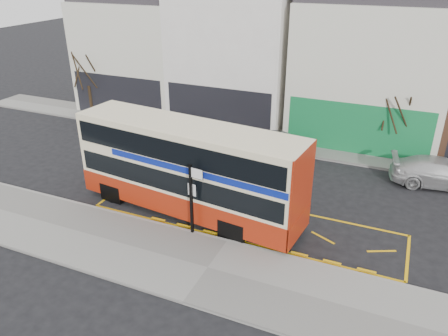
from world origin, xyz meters
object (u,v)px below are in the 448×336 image
at_px(bus_stop_post, 192,193).
at_px(street_tree_right, 399,102).
at_px(car_silver, 184,128).
at_px(car_white, 441,173).
at_px(street_tree_left, 85,60).
at_px(double_decker_bus, 189,168).
at_px(car_grey, 282,145).

bearing_deg(bus_stop_post, street_tree_right, 65.64).
relative_size(bus_stop_post, car_silver, 0.82).
xyz_separation_m(bus_stop_post, car_white, (9.74, 9.18, -1.33)).
bearing_deg(car_silver, street_tree_left, 97.11).
distance_m(double_decker_bus, street_tree_right, 12.96).
relative_size(double_decker_bus, street_tree_left, 1.84).
bearing_deg(car_grey, car_white, -95.99).
xyz_separation_m(double_decker_bus, bus_stop_post, (1.02, -1.68, -0.21)).
bearing_deg(street_tree_right, car_grey, -161.97).
xyz_separation_m(double_decker_bus, street_tree_right, (8.07, 10.06, 1.22)).
height_order(car_silver, street_tree_right, street_tree_right).
bearing_deg(bus_stop_post, car_white, 49.90).
height_order(car_grey, car_white, car_white).
height_order(bus_stop_post, street_tree_left, street_tree_left).
xyz_separation_m(car_silver, car_grey, (6.73, -0.21, -0.03)).
xyz_separation_m(double_decker_bus, car_grey, (2.01, 8.09, -1.64)).
bearing_deg(street_tree_left, bus_stop_post, -38.23).
height_order(double_decker_bus, car_white, double_decker_bus).
height_order(double_decker_bus, car_silver, double_decker_bus).
distance_m(car_grey, street_tree_left, 15.89).
bearing_deg(double_decker_bus, street_tree_left, 150.45).
bearing_deg(double_decker_bus, car_grey, 82.32).
bearing_deg(street_tree_left, car_white, -5.17).
bearing_deg(car_white, street_tree_left, 76.40).
distance_m(bus_stop_post, car_white, 13.45).
xyz_separation_m(car_white, street_tree_left, (-24.17, 2.19, 3.36)).
bearing_deg(bus_stop_post, double_decker_bus, 127.97).
bearing_deg(car_white, bus_stop_post, 124.87).
bearing_deg(double_decker_bus, street_tree_right, 57.58).
distance_m(bus_stop_post, car_silver, 11.60).
bearing_deg(car_white, car_grey, 77.70).
relative_size(double_decker_bus, car_silver, 2.83).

